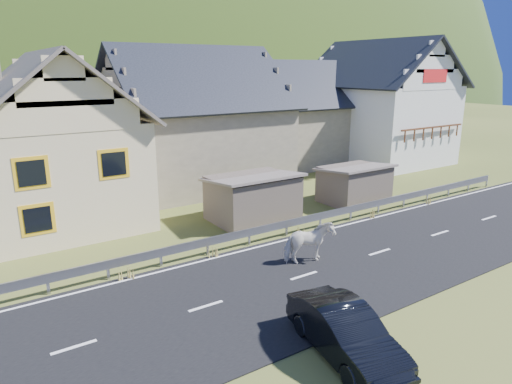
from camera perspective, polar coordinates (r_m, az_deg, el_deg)
ground at (r=19.57m, az=15.18°, el=-7.36°), size 160.00×160.00×0.00m
road at (r=19.56m, az=15.19°, el=-7.31°), size 60.00×7.00×0.04m
lane_markings at (r=19.55m, az=15.19°, el=-7.24°), size 60.00×6.60×0.01m
guardrail at (r=21.79m, az=8.07°, el=-3.04°), size 28.10×0.09×0.75m
shed_left at (r=22.61m, az=-0.43°, el=-0.78°), size 4.30×3.30×2.40m
shed_right at (r=26.28m, az=12.15°, el=0.93°), size 3.80×2.90×2.20m
house_cream at (r=24.22m, az=-24.25°, el=6.83°), size 7.80×9.80×8.30m
house_stone_a at (r=29.77m, az=-7.87°, el=9.89°), size 10.80×9.80×8.90m
house_stone_b at (r=36.83m, az=5.11°, el=10.35°), size 9.80×8.80×8.10m
house_white at (r=38.71m, az=15.10°, el=11.36°), size 8.80×10.80×9.70m
mountain at (r=194.58m, az=-27.65°, el=5.45°), size 440.00×280.00×260.00m
horse at (r=17.75m, az=6.61°, el=-6.33°), size 1.25×2.06×1.62m
car at (r=12.68m, az=11.09°, el=-16.83°), size 2.15×4.29×1.35m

